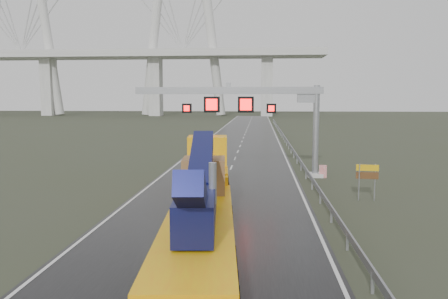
# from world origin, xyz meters

# --- Properties ---
(ground) EXTENTS (400.00, 400.00, 0.00)m
(ground) POSITION_xyz_m (0.00, 0.00, 0.00)
(ground) COLOR #353A28
(ground) RESTS_ON ground
(road) EXTENTS (11.00, 200.00, 0.02)m
(road) POSITION_xyz_m (0.00, 40.00, 0.01)
(road) COLOR black
(road) RESTS_ON ground
(guardrail) EXTENTS (0.20, 140.00, 1.40)m
(guardrail) POSITION_xyz_m (6.10, 30.00, 0.70)
(guardrail) COLOR gray
(guardrail) RESTS_ON ground
(sign_gantry) EXTENTS (14.90, 1.20, 7.42)m
(sign_gantry) POSITION_xyz_m (2.10, 17.99, 5.61)
(sign_gantry) COLOR #B4B3AF
(sign_gantry) RESTS_ON ground
(heavy_haul_truck) EXTENTS (4.36, 19.34, 4.51)m
(heavy_haul_truck) POSITION_xyz_m (-0.32, 4.82, 1.75)
(heavy_haul_truck) COLOR orange
(heavy_haul_truck) RESTS_ON ground
(exit_sign_pair) EXTENTS (1.31, 0.21, 2.25)m
(exit_sign_pair) POSITION_xyz_m (9.00, 10.00, 1.58)
(exit_sign_pair) COLOR gray
(exit_sign_pair) RESTS_ON ground
(striped_barrier) EXTENTS (0.58, 0.32, 0.97)m
(striped_barrier) POSITION_xyz_m (7.47, 17.71, 0.49)
(striped_barrier) COLOR red
(striped_barrier) RESTS_ON ground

